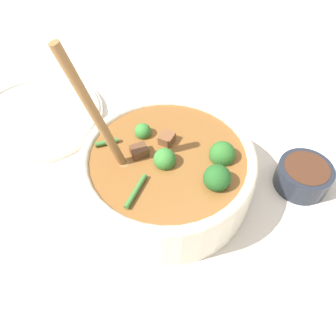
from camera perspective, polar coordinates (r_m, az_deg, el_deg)
name	(u,v)px	position (r m, az deg, el deg)	size (l,w,h in m)	color
ground_plane	(168,190)	(0.53, 0.00, -3.94)	(4.00, 4.00, 0.00)	silver
stew_bowl	(168,170)	(0.49, 0.04, -0.39)	(0.26, 0.26, 0.27)	beige
condiment_bowl	(303,175)	(0.56, 22.51, -1.17)	(0.09, 0.09, 0.04)	#232833
empty_plate	(38,115)	(0.69, -21.71, 8.58)	(0.25, 0.25, 0.02)	silver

